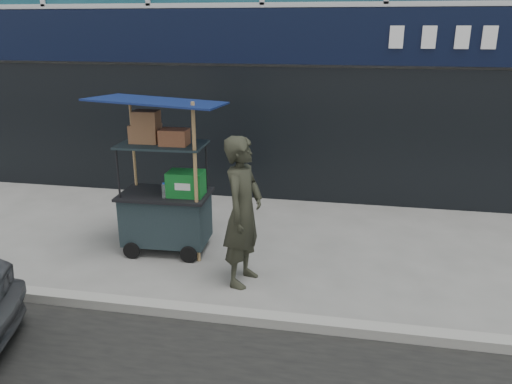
# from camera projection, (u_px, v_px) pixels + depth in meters

# --- Properties ---
(ground) EXTENTS (80.00, 80.00, 0.00)m
(ground) POSITION_uv_depth(u_px,v_px,m) (202.00, 307.00, 5.73)
(ground) COLOR slate
(ground) RESTS_ON ground
(curb) EXTENTS (80.00, 0.18, 0.12)m
(curb) POSITION_uv_depth(u_px,v_px,m) (197.00, 312.00, 5.53)
(curb) COLOR gray
(curb) RESTS_ON ground
(vendor_cart) EXTENTS (1.69, 1.22, 2.23)m
(vendor_cart) POSITION_uv_depth(u_px,v_px,m) (166.00, 199.00, 6.96)
(vendor_cart) COLOR black
(vendor_cart) RESTS_ON ground
(vendor_man) EXTENTS (0.58, 0.76, 1.87)m
(vendor_man) POSITION_uv_depth(u_px,v_px,m) (243.00, 212.00, 6.03)
(vendor_man) COLOR #27291E
(vendor_man) RESTS_ON ground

